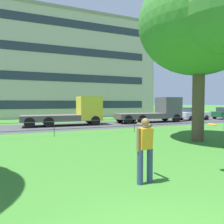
# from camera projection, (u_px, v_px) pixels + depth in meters

# --- Properties ---
(street_strip) EXTENTS (80.00, 6.67, 0.01)m
(street_strip) POSITION_uv_depth(u_px,v_px,m) (46.00, 127.00, 18.61)
(street_strip) COLOR #424247
(street_strip) RESTS_ON ground
(park_fence) EXTENTS (34.65, 0.04, 1.00)m
(park_fence) POSITION_uv_depth(u_px,v_px,m) (54.00, 126.00, 13.44)
(park_fence) COLOR #333833
(park_fence) RESTS_ON ground
(tree_small_lawn) EXTENTS (6.94, 7.72, 9.46)m
(tree_small_lawn) POSITION_uv_depth(u_px,v_px,m) (200.00, 22.00, 11.69)
(tree_small_lawn) COLOR brown
(tree_small_lawn) RESTS_ON ground
(person_thrower) EXTENTS (0.51, 0.79, 1.76)m
(person_thrower) POSITION_uv_depth(u_px,v_px,m) (145.00, 148.00, 5.65)
(person_thrower) COLOR navy
(person_thrower) RESTS_ON ground
(frisbee) EXTENTS (0.34, 0.34, 0.06)m
(frisbee) POSITION_uv_depth(u_px,v_px,m) (212.00, 124.00, 6.49)
(frisbee) COLOR orange
(flatbed_truck_center) EXTENTS (7.36, 2.58, 2.75)m
(flatbed_truck_center) POSITION_uv_depth(u_px,v_px,m) (74.00, 112.00, 20.23)
(flatbed_truck_center) COLOR yellow
(flatbed_truck_center) RESTS_ON ground
(flatbed_truck_left) EXTENTS (7.38, 2.66, 2.75)m
(flatbed_truck_left) POSITION_uv_depth(u_px,v_px,m) (157.00, 111.00, 23.44)
(flatbed_truck_left) COLOR #4C4C51
(flatbed_truck_left) RESTS_ON ground
(car_white_right) EXTENTS (4.04, 1.88, 1.54)m
(car_white_right) POSITION_uv_depth(u_px,v_px,m) (194.00, 114.00, 26.19)
(car_white_right) COLOR silver
(car_white_right) RESTS_ON ground
(apartment_building_background) EXTENTS (28.29, 11.19, 15.38)m
(apartment_building_background) POSITION_uv_depth(u_px,v_px,m) (62.00, 69.00, 34.45)
(apartment_building_background) COLOR beige
(apartment_building_background) RESTS_ON ground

